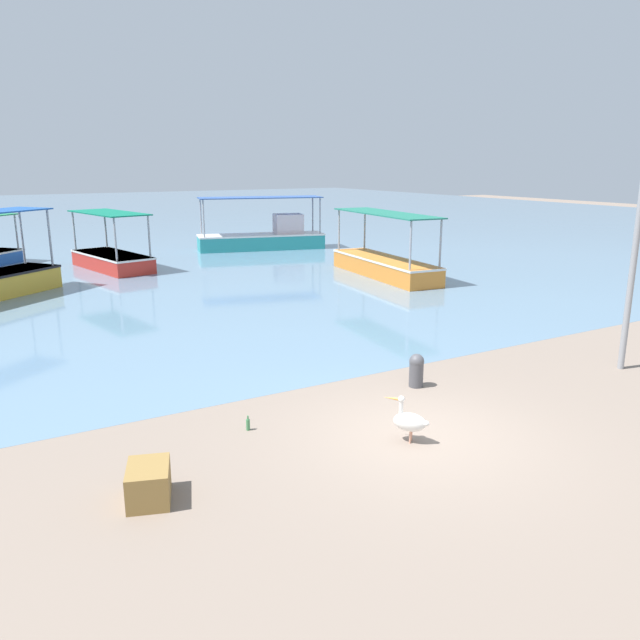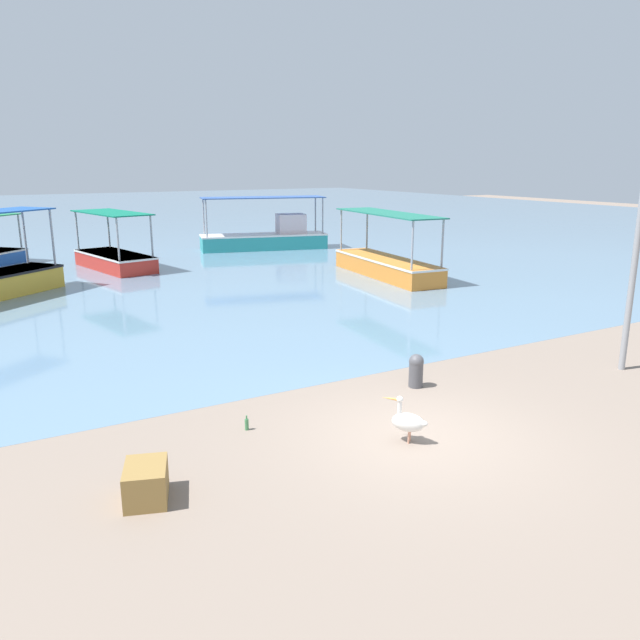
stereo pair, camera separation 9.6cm
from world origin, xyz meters
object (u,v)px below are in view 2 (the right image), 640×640
Objects in this scene: mooring_bollard at (416,370)px; cargo_crate at (146,483)px; fishing_boat_near_left at (115,257)px; lamp_post at (638,236)px; fishing_boat_outer at (386,263)px; fishing_boat_far_right at (268,236)px; pelican at (408,421)px; glass_bottle at (247,424)px.

mooring_bollard reaches higher than cargo_crate.
lamp_post reaches higher than fishing_boat_near_left.
fishing_boat_outer is 10.02m from fishing_boat_far_right.
fishing_boat_near_left is 0.78× the size of fishing_boat_outer.
fishing_boat_near_left is 20.49m from pelican.
fishing_boat_far_right is at bearing 73.14° from mooring_bollard.
fishing_boat_far_right reaches higher than glass_bottle.
cargo_crate is (-13.18, -12.77, -0.29)m from fishing_boat_outer.
fishing_boat_outer is at bearing -38.36° from fishing_boat_near_left.
lamp_post is at bearing -16.36° from mooring_bollard.
fishing_boat_outer is 12.89m from lamp_post.
fishing_boat_outer is at bearing 79.52° from lamp_post.
fishing_boat_near_left reaches higher than pelican.
fishing_boat_near_left is 6.39× the size of pelican.
lamp_post reaches higher than fishing_boat_outer.
lamp_post is 19.76× the size of glass_bottle.
lamp_post is (7.05, -19.84, 2.51)m from fishing_boat_near_left.
fishing_boat_outer is 1.23× the size of lamp_post.
glass_bottle is (-11.04, -11.30, -0.44)m from fishing_boat_outer.
cargo_crate reaches higher than glass_bottle.
fishing_boat_near_left is 20.53m from cargo_crate.
lamp_post is 7.51× the size of mooring_bollard.
glass_bottle is (-8.74, 1.14, -2.91)m from lamp_post.
fishing_boat_far_right is at bearing 86.00° from lamp_post.
lamp_post is at bearing -7.42° from glass_bottle.
pelican is 1.13× the size of mooring_bollard.
pelican reaches higher than mooring_bollard.
fishing_boat_near_left is at bearing 79.26° from cargo_crate.
mooring_bollard is at bearing 16.00° from cargo_crate.
fishing_boat_far_right is 8.79× the size of cargo_crate.
fishing_boat_near_left is at bearing 141.64° from fishing_boat_outer.
lamp_post is at bearing -100.48° from fishing_boat_outer.
fishing_boat_near_left is 0.73× the size of fishing_boat_far_right.
fishing_boat_outer is 15.82m from pelican.
lamp_post is 5.66m from mooring_bollard.
mooring_bollard is 6.32m from cargo_crate.
glass_bottle is at bearing 140.30° from pelican.
pelican reaches higher than cargo_crate.
mooring_bollard is 2.63× the size of glass_bottle.
fishing_boat_outer is 13.12m from mooring_bollard.
glass_bottle is at bearing -176.09° from mooring_bollard.
fishing_boat_far_right reaches higher than pelican.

